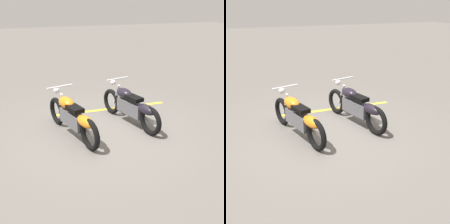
{
  "view_description": "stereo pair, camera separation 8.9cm",
  "coord_description": "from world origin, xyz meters",
  "views": [
    {
      "loc": [
        5.28,
        -2.07,
        2.77
      ],
      "look_at": [
        0.42,
        0.0,
        0.65
      ],
      "focal_mm": 43.66,
      "sensor_mm": 36.0,
      "label": 1
    },
    {
      "loc": [
        5.25,
        -2.15,
        2.77
      ],
      "look_at": [
        0.42,
        0.0,
        0.65
      ],
      "focal_mm": 43.66,
      "sensor_mm": 36.0,
      "label": 2
    }
  ],
  "objects": [
    {
      "name": "ground_plane",
      "position": [
        0.0,
        0.0,
        0.0
      ],
      "size": [
        60.0,
        60.0,
        0.0
      ],
      "primitive_type": "plane",
      "color": "#66605B"
    },
    {
      "name": "motorcycle_dark_foreground",
      "position": [
        -0.18,
        0.75,
        0.46
      ],
      "size": [
        2.21,
        0.73,
        1.04
      ],
      "rotation": [
        0.0,
        0.0,
        3.33
      ],
      "color": "black",
      "rests_on": "ground"
    },
    {
      "name": "motorcycle_bright_foreground",
      "position": [
        -0.06,
        -0.72,
        0.46
      ],
      "size": [
        2.2,
        0.76,
        1.04
      ],
      "rotation": [
        0.0,
        0.0,
        3.35
      ],
      "color": "black",
      "rests_on": "ground"
    },
    {
      "name": "parking_stripe_near",
      "position": [
        -1.31,
        0.72,
        0.0
      ],
      "size": [
        0.37,
        3.2,
        0.01
      ],
      "primitive_type": "cube",
      "rotation": [
        0.0,
        0.0,
        1.49
      ],
      "color": "yellow",
      "rests_on": "ground"
    }
  ]
}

